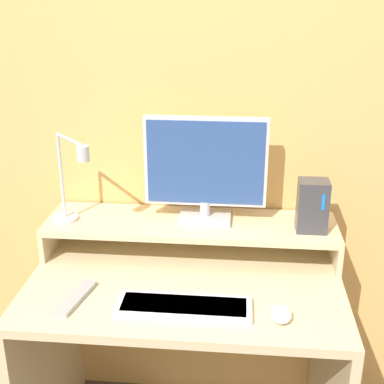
{
  "coord_description": "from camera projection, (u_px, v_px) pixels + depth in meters",
  "views": [
    {
      "loc": [
        0.17,
        -1.21,
        1.66
      ],
      "look_at": [
        0.02,
        0.36,
        1.05
      ],
      "focal_mm": 50.0,
      "sensor_mm": 36.0,
      "label": 1
    }
  ],
  "objects": [
    {
      "name": "wall_back",
      "position": [
        195.0,
        107.0,
        1.93
      ],
      "size": [
        6.0,
        0.05,
        2.5
      ],
      "color": "#E5AD60",
      "rests_on": "ground_plane"
    },
    {
      "name": "desk",
      "position": [
        185.0,
        337.0,
        1.86
      ],
      "size": [
        1.04,
        0.66,
        0.75
      ],
      "color": "beige",
      "rests_on": "ground_plane"
    },
    {
      "name": "monitor_shelf",
      "position": [
        191.0,
        226.0,
        1.91
      ],
      "size": [
        1.04,
        0.27,
        0.12
      ],
      "color": "beige",
      "rests_on": "desk"
    },
    {
      "name": "monitor",
      "position": [
        205.0,
        168.0,
        1.85
      ],
      "size": [
        0.43,
        0.12,
        0.38
      ],
      "color": "#BCBCC1",
      "rests_on": "monitor_shelf"
    },
    {
      "name": "desk_lamp",
      "position": [
        70.0,
        184.0,
        1.81
      ],
      "size": [
        0.19,
        0.2,
        0.32
      ],
      "color": "silver",
      "rests_on": "monitor_shelf"
    },
    {
      "name": "router_dock",
      "position": [
        312.0,
        206.0,
        1.81
      ],
      "size": [
        0.1,
        0.09,
        0.18
      ],
      "color": "#3D3D42",
      "rests_on": "monitor_shelf"
    },
    {
      "name": "keyboard",
      "position": [
        184.0,
        306.0,
        1.61
      ],
      "size": [
        0.41,
        0.13,
        0.02
      ],
      "color": "white",
      "rests_on": "desk"
    },
    {
      "name": "mouse",
      "position": [
        281.0,
        314.0,
        1.56
      ],
      "size": [
        0.06,
        0.09,
        0.03
      ],
      "color": "white",
      "rests_on": "desk"
    },
    {
      "name": "remote_control",
      "position": [
        76.0,
        298.0,
        1.65
      ],
      "size": [
        0.09,
        0.2,
        0.02
      ],
      "color": "#99999E",
      "rests_on": "desk"
    }
  ]
}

